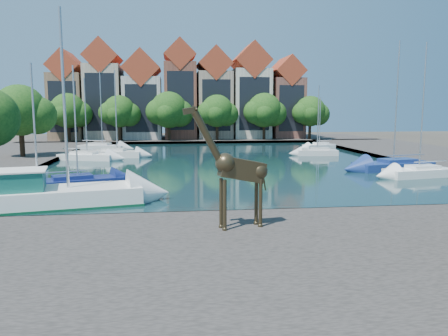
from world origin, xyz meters
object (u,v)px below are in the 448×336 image
at_px(motorsailer, 38,193).
at_px(sailboat_left_a, 38,195).
at_px(giraffe_statue, 236,169).
at_px(sailboat_right_a, 419,170).

bearing_deg(motorsailer, sailboat_left_a, 106.88).
bearing_deg(giraffe_statue, sailboat_right_a, 40.39).
distance_m(giraffe_statue, sailboat_right_a, 23.53).
height_order(giraffe_statue, sailboat_right_a, sailboat_right_a).
bearing_deg(sailboat_right_a, motorsailer, -164.20).
bearing_deg(motorsailer, sailboat_right_a, 15.80).
relative_size(giraffe_statue, motorsailer, 0.47).
relative_size(sailboat_left_a, sailboat_right_a, 0.76).
distance_m(sailboat_left_a, sailboat_right_a, 29.52).
distance_m(motorsailer, sailboat_right_a, 29.48).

